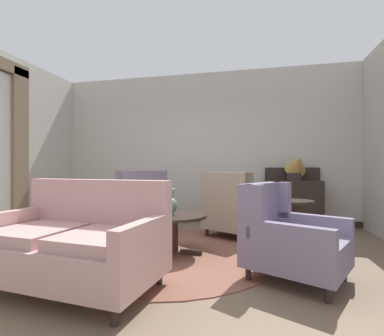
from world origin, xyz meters
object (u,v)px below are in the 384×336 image
(side_table, at_px, (295,221))
(sideboard, at_px, (293,201))
(armchair_far_left, at_px, (232,210))
(gramophone, at_px, (297,165))
(porcelain_vase, at_px, (171,204))
(coffee_table, at_px, (174,222))
(settee, at_px, (75,243))
(armchair_foreground_right, at_px, (288,238))
(armchair_back_corner, at_px, (136,208))

(side_table, distance_m, sideboard, 1.67)
(armchair_far_left, bearing_deg, gramophone, -112.57)
(porcelain_vase, height_order, gramophone, gramophone)
(coffee_table, xyz_separation_m, porcelain_vase, (-0.03, -0.05, 0.24))
(armchair_far_left, xyz_separation_m, gramophone, (1.10, 0.90, 0.72))
(gramophone, bearing_deg, sideboard, 118.74)
(side_table, xyz_separation_m, gramophone, (0.23, 1.57, 0.75))
(porcelain_vase, bearing_deg, coffee_table, 61.33)
(side_table, bearing_deg, porcelain_vase, -162.84)
(coffee_table, relative_size, settee, 0.49)
(settee, xyz_separation_m, armchair_foreground_right, (1.96, 0.67, -0.00))
(settee, distance_m, armchair_foreground_right, 2.07)
(side_table, bearing_deg, settee, -142.99)
(sideboard, bearing_deg, armchair_far_left, -136.60)
(settee, height_order, gramophone, gramophone)
(armchair_far_left, height_order, armchair_foreground_right, armchair_far_left)
(porcelain_vase, height_order, armchair_foreground_right, armchair_foreground_right)
(armchair_back_corner, bearing_deg, settee, 42.77)
(coffee_table, distance_m, settee, 1.33)
(armchair_foreground_right, height_order, armchair_back_corner, armchair_back_corner)
(porcelain_vase, xyz_separation_m, armchair_far_left, (0.68, 1.15, -0.22))
(armchair_foreground_right, xyz_separation_m, side_table, (0.18, 0.93, 0.01))
(armchair_foreground_right, bearing_deg, armchair_back_corner, 84.51)
(settee, relative_size, armchair_back_corner, 1.50)
(armchair_back_corner, bearing_deg, porcelain_vase, 77.10)
(sideboard, bearing_deg, coffee_table, -129.10)
(sideboard, distance_m, gramophone, 0.67)
(coffee_table, relative_size, armchair_back_corner, 0.73)
(gramophone, bearing_deg, side_table, -98.27)
(armchair_back_corner, height_order, gramophone, gramophone)
(porcelain_vase, bearing_deg, sideboard, 51.12)
(armchair_foreground_right, height_order, gramophone, gramophone)
(sideboard, bearing_deg, porcelain_vase, -128.88)
(porcelain_vase, relative_size, gramophone, 0.59)
(armchair_back_corner, height_order, side_table, armchair_back_corner)
(settee, height_order, armchair_far_left, armchair_far_left)
(side_table, xyz_separation_m, sideboard, (0.18, 1.66, 0.09))
(armchair_far_left, relative_size, armchair_foreground_right, 0.98)
(armchair_back_corner, xyz_separation_m, sideboard, (2.64, 1.17, 0.06))
(armchair_foreground_right, relative_size, armchair_back_corner, 0.99)
(armchair_foreground_right, height_order, sideboard, sideboard)
(coffee_table, distance_m, side_table, 1.58)
(settee, height_order, armchair_back_corner, armchair_back_corner)
(coffee_table, relative_size, sideboard, 0.74)
(porcelain_vase, distance_m, armchair_far_left, 1.35)
(armchair_far_left, height_order, side_table, armchair_far_left)
(armchair_far_left, xyz_separation_m, sideboard, (1.05, 0.99, 0.06))
(armchair_far_left, xyz_separation_m, side_table, (0.87, -0.67, -0.03))
(coffee_table, relative_size, armchair_foreground_right, 0.73)
(settee, bearing_deg, coffee_table, 68.80)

